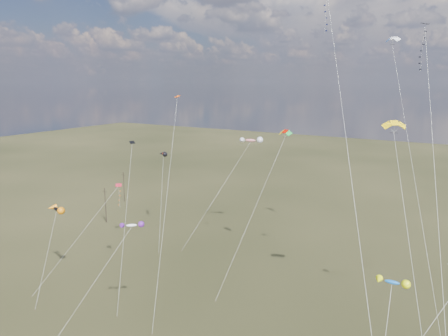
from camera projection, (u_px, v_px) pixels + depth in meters
The scene contains 15 objects.
utility_pole_near at pixel (105, 205), 89.68m from camera, with size 1.40×0.20×8.00m.
utility_pole_far at pixel (124, 187), 105.44m from camera, with size 1.40×0.20×8.00m.
diamond_black_high at pixel (424, 69), 44.85m from camera, with size 7.77×19.91×37.77m.
diamond_navy_tall at pixel (330, 40), 45.74m from camera, with size 16.53×30.63×42.03m.
diamond_black_mid at pixel (128, 186), 62.42m from camera, with size 9.73×14.82×21.62m.
diamond_red_low at pixel (114, 201), 61.38m from camera, with size 8.57×11.67×15.85m.
diamond_orange_center at pixel (170, 168), 57.62m from camera, with size 7.86×16.79×29.15m.
parafoil_yellow at pixel (395, 124), 46.47m from camera, with size 10.24×22.95×27.14m.
parafoil_blue_white at pixel (393, 40), 61.69m from camera, with size 12.63×19.71×38.39m.
parafoil_tricolor at pixel (285, 132), 62.92m from camera, with size 5.51×15.34×24.11m.
novelty_black_orange at pixel (56, 209), 61.26m from camera, with size 5.62×8.61×12.67m.
novelty_orange_black at pixel (163, 154), 80.48m from camera, with size 6.64×10.03×17.49m.
novelty_white_purple at pixel (131, 226), 46.87m from camera, with size 7.64×10.02×15.09m.
novelty_redwhite_stripe at pixel (250, 141), 77.21m from camera, with size 10.30×13.51×20.80m.
novelty_blue_yellow at pixel (392, 283), 33.23m from camera, with size 2.37×11.98×15.25m.
Camera 1 is at (28.50, -30.57, 31.18)m, focal length 32.00 mm.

